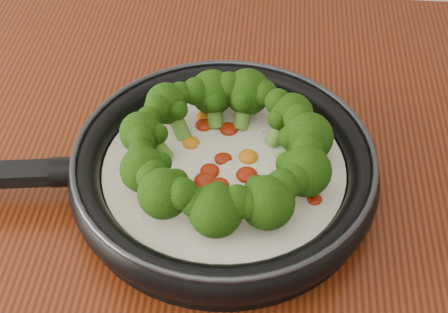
{
  "coord_description": "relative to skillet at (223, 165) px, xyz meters",
  "views": [
    {
      "loc": [
        0.06,
        0.58,
        1.45
      ],
      "look_at": [
        0.02,
        1.08,
        0.95
      ],
      "focal_mm": 52.98,
      "sensor_mm": 36.0,
      "label": 1
    }
  ],
  "objects": [
    {
      "name": "skillet",
      "position": [
        0.0,
        0.0,
        0.0
      ],
      "size": [
        0.54,
        0.38,
        0.1
      ],
      "color": "black",
      "rests_on": "counter"
    }
  ]
}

